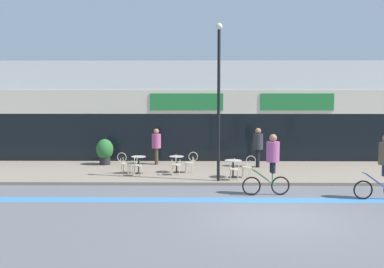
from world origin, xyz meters
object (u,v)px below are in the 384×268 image
(pedestrian_far_end, at_px, (156,143))
(cafe_chair_2_side, at_px, (248,165))
(planter_pot, at_px, (105,151))
(lamp_post, at_px, (219,92))
(bistro_table_0, at_px, (139,162))
(cafe_chair_0_side, at_px, (124,161))
(cafe_chair_2_near, at_px, (234,168))
(cyclist_0, at_px, (271,159))
(cafe_chair_1_side, at_px, (191,161))
(cafe_chair_1_near, at_px, (176,163))
(bistro_table_1, at_px, (177,161))
(pedestrian_near_end, at_px, (258,144))
(cafe_chair_0_near, at_px, (136,164))
(bistro_table_2, at_px, (233,165))

(pedestrian_far_end, bearing_deg, cafe_chair_2_side, 128.71)
(planter_pot, bearing_deg, lamp_post, -36.72)
(bistro_table_0, height_order, cafe_chair_2_side, cafe_chair_2_side)
(cafe_chair_0_side, relative_size, cafe_chair_2_near, 1.00)
(planter_pot, xyz_separation_m, cyclist_0, (7.03, -5.92, 0.48))
(cafe_chair_0_side, height_order, cafe_chair_2_side, same)
(lamp_post, distance_m, cyclist_0, 3.51)
(cyclist_0, bearing_deg, cafe_chair_0_side, -36.16)
(cafe_chair_1_side, bearing_deg, cafe_chair_1_near, 38.23)
(bistro_table_0, distance_m, pedestrian_far_end, 2.64)
(cafe_chair_2_side, bearing_deg, bistro_table_1, -24.82)
(pedestrian_near_end, bearing_deg, cafe_chair_1_near, -146.84)
(bistro_table_0, xyz_separation_m, pedestrian_far_end, (0.54, 2.53, 0.51))
(cafe_chair_0_side, bearing_deg, cyclist_0, -24.12)
(pedestrian_near_end, bearing_deg, planter_pot, 178.11)
(cafe_chair_1_near, bearing_deg, cyclist_0, -133.92)
(cafe_chair_2_near, distance_m, pedestrian_near_end, 3.60)
(bistro_table_1, height_order, cafe_chair_1_side, cafe_chair_1_side)
(cafe_chair_1_near, distance_m, cafe_chair_2_near, 2.61)
(cyclist_0, distance_m, pedestrian_far_end, 7.57)
(bistro_table_0, relative_size, planter_pot, 0.60)
(bistro_table_1, bearing_deg, cafe_chair_1_near, -89.78)
(cafe_chair_2_near, distance_m, cafe_chair_2_side, 0.89)
(cafe_chair_1_near, bearing_deg, cafe_chair_0_near, 96.79)
(lamp_post, bearing_deg, bistro_table_0, 155.32)
(planter_pot, xyz_separation_m, pedestrian_far_end, (2.48, 0.13, 0.36))
(cafe_chair_0_near, relative_size, lamp_post, 0.15)
(cafe_chair_0_near, relative_size, planter_pot, 0.73)
(bistro_table_1, bearing_deg, bistro_table_2, -25.70)
(cafe_chair_2_side, distance_m, pedestrian_far_end, 5.33)
(cafe_chair_1_side, relative_size, cyclist_0, 0.42)
(cafe_chair_2_near, relative_size, cafe_chair_2_side, 1.00)
(cafe_chair_1_near, bearing_deg, pedestrian_near_end, -61.70)
(bistro_table_1, bearing_deg, lamp_post, -45.95)
(cyclist_0, relative_size, pedestrian_near_end, 1.18)
(cafe_chair_0_side, height_order, cafe_chair_1_near, same)
(cafe_chair_1_side, distance_m, pedestrian_far_end, 2.89)
(cafe_chair_0_side, bearing_deg, lamp_post, -13.72)
(bistro_table_1, relative_size, pedestrian_far_end, 0.41)
(cafe_chair_0_near, bearing_deg, cafe_chair_1_near, -73.14)
(cafe_chair_1_side, distance_m, pedestrian_near_end, 3.49)
(cafe_chair_1_side, bearing_deg, pedestrian_near_end, -161.21)
(bistro_table_0, bearing_deg, pedestrian_near_end, 18.39)
(cafe_chair_1_near, distance_m, cafe_chair_1_side, 0.89)
(cafe_chair_0_near, distance_m, cyclist_0, 5.89)
(cafe_chair_1_side, bearing_deg, lamp_post, 114.17)
(cafe_chair_0_side, bearing_deg, bistro_table_0, 6.65)
(bistro_table_1, bearing_deg, pedestrian_near_end, 22.33)
(lamp_post, bearing_deg, planter_pot, 143.28)
(bistro_table_2, bearing_deg, bistro_table_0, 167.41)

